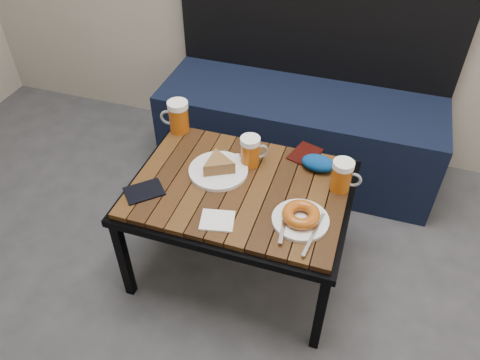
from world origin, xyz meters
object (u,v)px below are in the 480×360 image
(cafe_table, at_px, (240,194))
(beer_mug_left, at_px, (178,116))
(beer_mug_centre, at_px, (251,151))
(plate_pie, at_px, (218,167))
(plate_bagel, at_px, (301,217))
(beer_mug_right, at_px, (342,176))
(passport_navy, at_px, (144,191))
(passport_burgundy, at_px, (305,154))
(knit_pouch, at_px, (318,163))
(bench, at_px, (300,123))

(cafe_table, xyz_separation_m, beer_mug_left, (-0.36, 0.26, 0.11))
(beer_mug_left, xyz_separation_m, beer_mug_centre, (0.36, -0.12, -0.01))
(cafe_table, distance_m, plate_pie, 0.13)
(plate_bagel, bearing_deg, beer_mug_right, 63.96)
(passport_navy, xyz_separation_m, passport_burgundy, (0.52, 0.41, -0.00))
(cafe_table, height_order, passport_navy, passport_navy)
(plate_bagel, bearing_deg, beer_mug_left, 149.08)
(beer_mug_centre, relative_size, passport_burgundy, 0.92)
(cafe_table, height_order, passport_burgundy, passport_burgundy)
(passport_burgundy, xyz_separation_m, knit_pouch, (0.06, -0.07, 0.03))
(cafe_table, xyz_separation_m, beer_mug_right, (0.36, 0.10, 0.11))
(beer_mug_centre, height_order, beer_mug_right, same)
(beer_mug_centre, distance_m, plate_pie, 0.14)
(plate_pie, distance_m, plate_bagel, 0.40)
(beer_mug_centre, bearing_deg, beer_mug_right, -40.31)
(cafe_table, relative_size, beer_mug_left, 5.94)
(beer_mug_right, height_order, plate_pie, beer_mug_right)
(cafe_table, relative_size, plate_pie, 3.63)
(knit_pouch, bearing_deg, beer_mug_centre, -168.98)
(plate_bagel, distance_m, passport_navy, 0.59)
(bench, xyz_separation_m, beer_mug_right, (0.28, -0.66, 0.26))
(beer_mug_left, xyz_separation_m, beer_mug_right, (0.73, -0.16, -0.01))
(passport_burgundy, bearing_deg, plate_bagel, -62.98)
(plate_pie, relative_size, passport_navy, 1.66)
(plate_pie, height_order, passport_burgundy, plate_pie)
(plate_pie, bearing_deg, beer_mug_centre, 41.19)
(cafe_table, xyz_separation_m, passport_navy, (-0.33, -0.15, 0.05))
(cafe_table, height_order, beer_mug_left, beer_mug_left)
(beer_mug_right, xyz_separation_m, passport_navy, (-0.69, -0.25, -0.06))
(cafe_table, bearing_deg, bench, 84.13)
(bench, distance_m, knit_pouch, 0.64)
(beer_mug_left, distance_m, beer_mug_centre, 0.38)
(bench, relative_size, cafe_table, 1.67)
(plate_pie, relative_size, plate_bagel, 0.88)
(plate_pie, bearing_deg, beer_mug_left, 140.58)
(beer_mug_right, bearing_deg, bench, 109.08)
(beer_mug_right, height_order, passport_burgundy, beer_mug_right)
(passport_navy, height_order, passport_burgundy, same)
(beer_mug_right, distance_m, plate_pie, 0.47)
(cafe_table, bearing_deg, passport_burgundy, 53.18)
(plate_bagel, bearing_deg, passport_burgundy, 99.64)
(passport_navy, distance_m, passport_burgundy, 0.66)
(cafe_table, height_order, beer_mug_centre, beer_mug_centre)
(beer_mug_centre, relative_size, plate_pie, 0.54)
(beer_mug_left, height_order, plate_bagel, beer_mug_left)
(beer_mug_right, height_order, passport_navy, beer_mug_right)
(bench, height_order, knit_pouch, bench)
(plate_bagel, xyz_separation_m, knit_pouch, (0.00, 0.30, 0.01))
(bench, xyz_separation_m, cafe_table, (-0.08, -0.76, 0.16))
(plate_bagel, bearing_deg, beer_mug_centre, 136.06)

